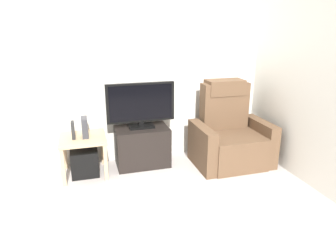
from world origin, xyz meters
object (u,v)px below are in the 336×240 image
object	(u,v)px
subwoofer_box	(85,162)
game_console	(85,127)
side_table	(83,143)
tv_stand	(142,146)
television	(141,104)
recliner_armchair	(230,135)
book_upright	(73,130)

from	to	relation	value
subwoofer_box	game_console	world-z (taller)	game_console
side_table	subwoofer_box	bearing A→B (deg)	-71.57
tv_stand	subwoofer_box	world-z (taller)	tv_stand
game_console	subwoofer_box	bearing A→B (deg)	-164.05
television	game_console	distance (m)	0.74
tv_stand	recliner_armchair	world-z (taller)	recliner_armchair
side_table	game_console	world-z (taller)	game_console
recliner_armchair	side_table	xyz separation A→B (m)	(-1.87, 0.16, 0.04)
tv_stand	game_console	distance (m)	0.79
tv_stand	game_console	bearing A→B (deg)	-175.08
side_table	recliner_armchair	bearing A→B (deg)	-4.83
tv_stand	subwoofer_box	xyz separation A→B (m)	(-0.74, -0.07, -0.10)
recliner_armchair	game_console	xyz separation A→B (m)	(-1.84, 0.17, 0.23)
tv_stand	book_upright	distance (m)	0.91
television	side_table	bearing A→B (deg)	-173.07
television	side_table	xyz separation A→B (m)	(-0.74, -0.09, -0.41)
side_table	book_upright	size ratio (longest dim) A/B	2.60
recliner_armchair	television	bearing A→B (deg)	156.53
tv_stand	book_upright	bearing A→B (deg)	-173.84
tv_stand	book_upright	world-z (taller)	book_upright
television	game_console	bearing A→B (deg)	-173.53
game_console	television	bearing A→B (deg)	6.47
television	book_upright	world-z (taller)	television
television	subwoofer_box	world-z (taller)	television
recliner_armchair	side_table	bearing A→B (deg)	164.01
subwoofer_box	game_console	xyz separation A→B (m)	(0.04, 0.01, 0.44)
recliner_armchair	side_table	distance (m)	1.88
tv_stand	side_table	bearing A→B (deg)	-174.54
tv_stand	subwoofer_box	size ratio (longest dim) A/B	2.09
tv_stand	subwoofer_box	distance (m)	0.75
subwoofer_box	book_upright	world-z (taller)	book_upright
television	game_console	size ratio (longest dim) A/B	3.68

